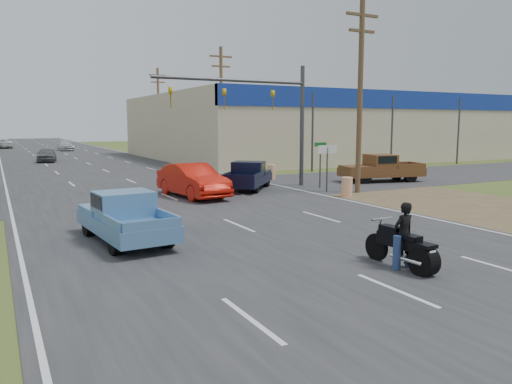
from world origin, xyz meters
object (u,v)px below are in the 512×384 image
navy_pickup (249,175)px  distant_car_silver (66,145)px  distant_car_grey (47,155)px  blue_pickup (124,216)px  distant_car_white (2,144)px  red_convertible (193,181)px  brown_pickup (380,168)px  motorcycle (405,249)px  rider (403,238)px

navy_pickup → distant_car_silver: size_ratio=0.96×
distant_car_grey → blue_pickup: bearing=-82.6°
distant_car_grey → distant_car_white: 32.37m
distant_car_silver → red_convertible: bearing=-86.1°
navy_pickup → distant_car_white: bearing=141.5°
navy_pickup → distant_car_grey: navy_pickup is taller
blue_pickup → brown_pickup: (18.15, 8.77, 0.08)m
motorcycle → distant_car_silver: (-0.27, 64.06, 0.19)m
red_convertible → distant_car_grey: (-4.26, 28.56, -0.14)m
distant_car_white → distant_car_silver: bearing=118.5°
navy_pickup → brown_pickup: 9.06m
rider → distant_car_grey: rider is taller
blue_pickup → distant_car_grey: 36.51m
rider → navy_pickup: rider is taller
blue_pickup → distant_car_white: blue_pickup is taller
distant_car_white → blue_pickup: bearing=85.9°
distant_car_silver → brown_pickup: bearing=-71.3°
distant_car_silver → motorcycle: bearing=-85.8°
motorcycle → navy_pickup: bearing=74.7°
distant_car_white → motorcycle: bearing=90.0°
rider → distant_car_grey: (-4.55, 42.85, -0.12)m
distant_car_grey → distant_car_silver: (4.29, 21.14, 0.03)m
navy_pickup → distant_car_grey: (-8.11, 27.16, -0.10)m
motorcycle → distant_car_grey: bearing=93.5°
blue_pickup → navy_pickup: blue_pickup is taller
distant_car_grey → navy_pickup: bearing=-64.4°
distant_car_silver → navy_pickup: bearing=-81.5°
blue_pickup → distant_car_grey: blue_pickup is taller
distant_car_grey → distant_car_white: bearing=104.8°
navy_pickup → motorcycle: bearing=-62.1°
blue_pickup → brown_pickup: bearing=20.7°
distant_car_grey → red_convertible: bearing=-72.6°
navy_pickup → red_convertible: bearing=-119.4°
blue_pickup → navy_pickup: 13.05m
rider → blue_pickup: 8.43m
blue_pickup → brown_pickup: size_ratio=0.88×
rider → blue_pickup: size_ratio=0.33×
distant_car_silver → blue_pickup: bearing=-91.3°
rider → distant_car_white: (-7.86, 75.05, -0.11)m
rider → distant_car_silver: size_ratio=0.33×
red_convertible → navy_pickup: bearing=13.2°
rider → brown_pickup: bearing=-132.4°
distant_car_grey → distant_car_white: distant_car_white is taller
distant_car_silver → distant_car_white: (-7.59, 11.06, -0.02)m
brown_pickup → distant_car_white: bearing=31.7°
blue_pickup → distant_car_white: bearing=86.8°
rider → brown_pickup: 19.69m
blue_pickup → red_convertible: bearing=51.4°
red_convertible → motorcycle: (0.29, -14.36, -0.30)m
red_convertible → distant_car_white: size_ratio=1.00×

